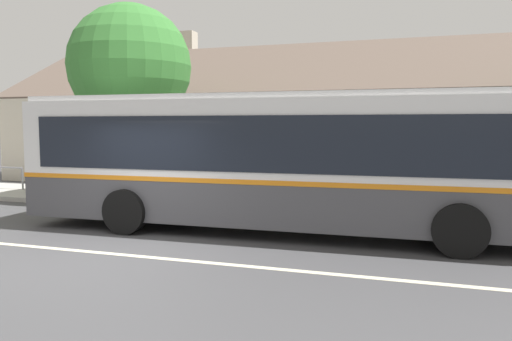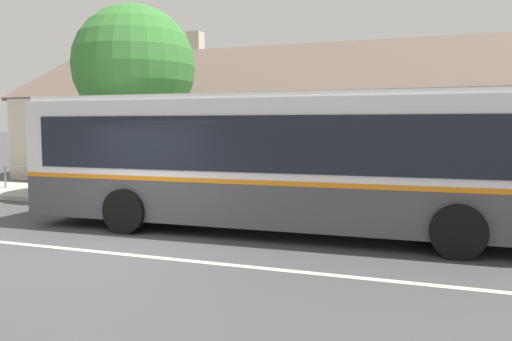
% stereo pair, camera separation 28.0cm
% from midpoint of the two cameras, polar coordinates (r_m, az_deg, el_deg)
% --- Properties ---
extents(ground_plane, '(300.00, 300.00, 0.00)m').
position_cam_midpoint_polar(ground_plane, '(9.89, -15.89, -9.03)').
color(ground_plane, '#424244').
extents(sidewalk_far, '(60.00, 3.00, 0.15)m').
position_cam_midpoint_polar(sidewalk_far, '(15.07, -2.58, -3.68)').
color(sidewalk_far, '#ADAAA3').
rests_on(sidewalk_far, ground).
extents(lane_divider_stripe, '(60.00, 0.16, 0.01)m').
position_cam_midpoint_polar(lane_divider_stripe, '(9.88, -15.89, -9.01)').
color(lane_divider_stripe, beige).
rests_on(lane_divider_stripe, ground).
extents(community_building, '(27.81, 10.26, 7.08)m').
position_cam_midpoint_polar(community_building, '(22.49, 9.74, 3.88)').
color(community_building, beige).
rests_on(community_building, ground).
extents(transit_bus, '(11.89, 2.95, 3.06)m').
position_cam_midpoint_polar(transit_bus, '(11.14, 3.65, 1.35)').
color(transit_bus, '#47474C').
rests_on(transit_bus, ground).
extents(bench_by_building, '(1.87, 0.51, 0.94)m').
position_cam_midpoint_polar(bench_by_building, '(16.81, -17.60, -1.26)').
color(bench_by_building, brown).
rests_on(bench_by_building, sidewalk_far).
extents(bench_down_street, '(1.55, 0.51, 0.94)m').
position_cam_midpoint_polar(bench_down_street, '(14.85, -1.40, -1.91)').
color(bench_down_street, brown).
rests_on(bench_down_street, sidewalk_far).
extents(street_tree_secondary, '(3.97, 3.97, 6.29)m').
position_cam_midpoint_polar(street_tree_secondary, '(17.03, -13.04, 10.95)').
color(street_tree_secondary, '#4C3828').
rests_on(street_tree_secondary, ground).
extents(bike_rack, '(1.16, 0.06, 0.78)m').
position_cam_midpoint_polar(bike_rack, '(19.83, -25.31, -0.27)').
color(bike_rack, slate).
rests_on(bike_rack, sidewalk_far).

